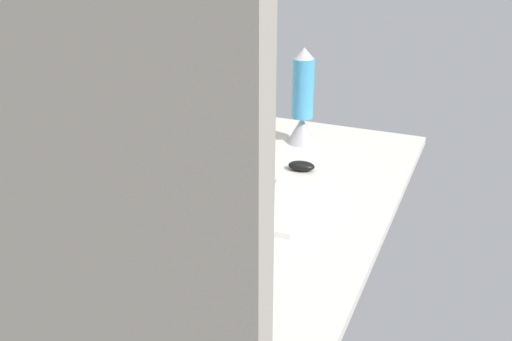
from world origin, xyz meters
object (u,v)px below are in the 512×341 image
mug_steel (171,227)px  mouse (301,166)px  lava_lamp (303,104)px  keyboard (285,205)px  monitor (181,133)px

mug_steel → mouse: bearing=-15.1°
mug_steel → lava_lamp: 90.06cm
keyboard → mouse: bearing=2.9°
monitor → keyboard: bearing=-82.7°
keyboard → lava_lamp: (56.70, 13.81, 15.13)cm
mug_steel → lava_lamp: (89.08, -7.71, 10.73)cm
lava_lamp → mouse: bearing=-161.1°
keyboard → mug_steel: 39.13cm
monitor → keyboard: monitor is taller
mouse → mug_steel: (-62.41, 16.85, 3.69)cm
keyboard → mouse: size_ratio=3.85×
mug_steel → lava_lamp: bearing=-4.9°
monitor → mouse: 48.90cm
monitor → mug_steel: 34.60cm
monitor → mug_steel: size_ratio=4.09×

